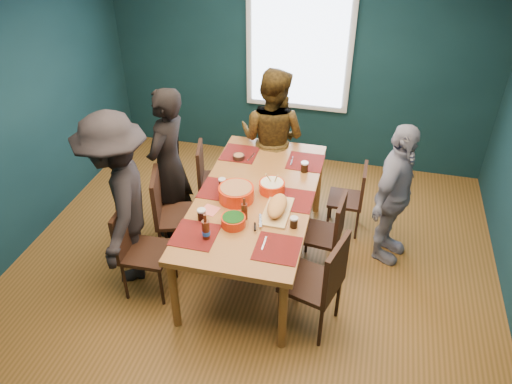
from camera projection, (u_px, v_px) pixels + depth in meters
room at (256, 147)px, 4.61m from camera, size 5.01×5.01×2.71m
dining_table at (256, 201)px, 4.93m from camera, size 1.15×2.25×0.85m
chair_left_far at (209, 175)px, 5.79m from camera, size 0.49×0.49×0.90m
chair_left_mid at (169, 209)px, 5.13m from camera, size 0.57×0.57×1.00m
chair_left_near at (137, 244)px, 4.73m from camera, size 0.45×0.45×0.96m
chair_right_far at (353, 194)px, 5.52m from camera, size 0.38×0.38×0.84m
chair_right_mid at (329, 229)px, 4.97m from camera, size 0.44×0.44×0.89m
chair_right_near at (322, 279)px, 4.29m from camera, size 0.57×0.57×1.02m
person_far_left at (169, 165)px, 5.31m from camera, size 0.48×0.67×1.73m
person_back at (272, 139)px, 5.81m from camera, size 0.96×0.83×1.71m
person_right at (394, 195)px, 5.00m from camera, size 0.68×0.99×1.56m
person_near_left at (119, 201)px, 4.71m from camera, size 1.02×1.32×1.80m
bowl_salad at (236, 193)px, 4.78m from camera, size 0.34×0.34×0.14m
bowl_dumpling at (272, 186)px, 4.90m from camera, size 0.26×0.26×0.24m
bowl_herbs at (233, 221)px, 4.46m from camera, size 0.22×0.22×0.10m
cutting_board at (277, 207)px, 4.61m from camera, size 0.28×0.59×0.13m
small_bowl at (239, 157)px, 5.42m from camera, size 0.13×0.13×0.05m
beer_bottle_a at (206, 230)px, 4.29m from camera, size 0.07×0.07×0.26m
beer_bottle_b at (244, 211)px, 4.52m from camera, size 0.06×0.06×0.23m
cola_glass_a at (202, 214)px, 4.52m from camera, size 0.08×0.08×0.11m
cola_glass_b at (294, 222)px, 4.44m from camera, size 0.07×0.07×0.10m
cola_glass_c at (305, 166)px, 5.20m from camera, size 0.08×0.08×0.11m
cola_glass_d at (222, 183)px, 4.96m from camera, size 0.07×0.07×0.10m
napkin_a at (291, 200)px, 4.81m from camera, size 0.18×0.18×0.00m
napkin_b at (210, 210)px, 4.67m from camera, size 0.18×0.18×0.00m
napkin_c at (279, 251)px, 4.20m from camera, size 0.19×0.19×0.00m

